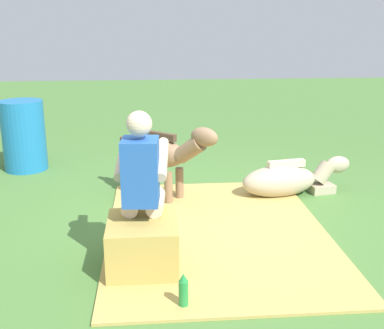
{
  "coord_description": "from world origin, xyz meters",
  "views": [
    {
      "loc": [
        -4.53,
        0.51,
        1.96
      ],
      "look_at": [
        0.19,
        0.11,
        0.55
      ],
      "focal_mm": 45.82,
      "sensor_mm": 36.0,
      "label": 1
    }
  ],
  "objects_px": {
    "person_seated": "(142,181)",
    "soda_bottle": "(183,291)",
    "water_barrel": "(24,136)",
    "pony_standing": "(160,153)",
    "hay_bale": "(143,245)",
    "pony_lying": "(287,179)"
  },
  "relations": [
    {
      "from": "water_barrel",
      "to": "hay_bale",
      "type": "bearing_deg",
      "value": -151.05
    },
    {
      "from": "hay_bale",
      "to": "pony_standing",
      "type": "distance_m",
      "value": 1.67
    },
    {
      "from": "hay_bale",
      "to": "soda_bottle",
      "type": "bearing_deg",
      "value": -154.18
    },
    {
      "from": "water_barrel",
      "to": "person_seated",
      "type": "bearing_deg",
      "value": -149.52
    },
    {
      "from": "pony_standing",
      "to": "pony_lying",
      "type": "relative_size",
      "value": 0.82
    },
    {
      "from": "person_seated",
      "to": "pony_lying",
      "type": "bearing_deg",
      "value": -48.27
    },
    {
      "from": "person_seated",
      "to": "soda_bottle",
      "type": "relative_size",
      "value": 4.78
    },
    {
      "from": "hay_bale",
      "to": "pony_lying",
      "type": "height_order",
      "value": "pony_lying"
    },
    {
      "from": "hay_bale",
      "to": "water_barrel",
      "type": "relative_size",
      "value": 0.65
    },
    {
      "from": "pony_standing",
      "to": "pony_lying",
      "type": "bearing_deg",
      "value": -90.67
    },
    {
      "from": "hay_bale",
      "to": "water_barrel",
      "type": "bearing_deg",
      "value": 28.95
    },
    {
      "from": "hay_bale",
      "to": "person_seated",
      "type": "height_order",
      "value": "person_seated"
    },
    {
      "from": "person_seated",
      "to": "soda_bottle",
      "type": "distance_m",
      "value": 0.99
    },
    {
      "from": "hay_bale",
      "to": "pony_lying",
      "type": "relative_size",
      "value": 0.45
    },
    {
      "from": "pony_standing",
      "to": "pony_lying",
      "type": "distance_m",
      "value": 1.49
    },
    {
      "from": "person_seated",
      "to": "pony_standing",
      "type": "relative_size",
      "value": 1.16
    },
    {
      "from": "water_barrel",
      "to": "pony_lying",
      "type": "bearing_deg",
      "value": -111.89
    },
    {
      "from": "pony_lying",
      "to": "soda_bottle",
      "type": "distance_m",
      "value": 2.58
    },
    {
      "from": "pony_standing",
      "to": "pony_lying",
      "type": "height_order",
      "value": "pony_standing"
    },
    {
      "from": "soda_bottle",
      "to": "hay_bale",
      "type": "bearing_deg",
      "value": 25.82
    },
    {
      "from": "soda_bottle",
      "to": "water_barrel",
      "type": "xyz_separation_m",
      "value": [
        3.51,
        1.9,
        0.34
      ]
    },
    {
      "from": "hay_bale",
      "to": "pony_standing",
      "type": "bearing_deg",
      "value": -6.39
    }
  ]
}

